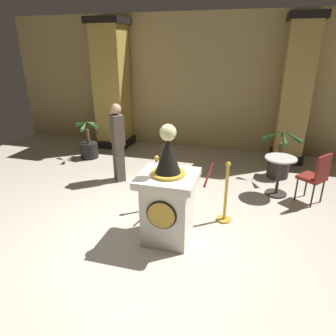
% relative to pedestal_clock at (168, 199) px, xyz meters
% --- Properties ---
extents(ground_plane, '(11.16, 11.16, 0.00)m').
position_rel_pedestal_clock_xyz_m(ground_plane, '(-0.38, -0.09, -0.66)').
color(ground_plane, beige).
extents(back_wall, '(11.16, 0.16, 3.53)m').
position_rel_pedestal_clock_xyz_m(back_wall, '(-0.38, 4.66, 1.11)').
color(back_wall, tan).
rests_on(back_wall, ground_plane).
extents(pedestal_clock, '(0.81, 0.81, 1.75)m').
position_rel_pedestal_clock_xyz_m(pedestal_clock, '(0.00, 0.00, 0.00)').
color(pedestal_clock, silver).
rests_on(pedestal_clock, ground_plane).
extents(stanchion_near, '(0.24, 0.24, 1.04)m').
position_rel_pedestal_clock_xyz_m(stanchion_near, '(0.76, 0.72, -0.30)').
color(stanchion_near, gold).
rests_on(stanchion_near, ground_plane).
extents(stanchion_far, '(0.24, 0.24, 1.00)m').
position_rel_pedestal_clock_xyz_m(stanchion_far, '(-0.42, 0.80, -0.31)').
color(stanchion_far, gold).
rests_on(stanchion_far, ground_plane).
extents(velvet_rope, '(0.67, 0.64, 0.22)m').
position_rel_pedestal_clock_xyz_m(velvet_rope, '(0.17, 0.76, 0.13)').
color(velvet_rope, '#591419').
extents(column_left, '(0.95, 0.95, 3.39)m').
position_rel_pedestal_clock_xyz_m(column_left, '(-2.74, 4.10, 1.02)').
color(column_left, black).
rests_on(column_left, ground_plane).
extents(column_right, '(0.79, 0.79, 3.39)m').
position_rel_pedestal_clock_xyz_m(column_right, '(1.99, 4.10, 1.02)').
color(column_right, black).
rests_on(column_right, ground_plane).
extents(potted_palm_left, '(0.67, 0.66, 1.01)m').
position_rel_pedestal_clock_xyz_m(potted_palm_left, '(-2.92, 2.89, -0.36)').
color(potted_palm_left, black).
rests_on(potted_palm_left, ground_plane).
extents(potted_palm_right, '(0.81, 0.82, 1.09)m').
position_rel_pedestal_clock_xyz_m(potted_palm_right, '(1.72, 2.89, -0.32)').
color(potted_palm_right, '#2D2823').
rests_on(potted_palm_right, ground_plane).
extents(bystander_guest, '(0.40, 0.42, 1.64)m').
position_rel_pedestal_clock_xyz_m(bystander_guest, '(-1.58, 1.79, 0.21)').
color(bystander_guest, brown).
rests_on(bystander_guest, ground_plane).
extents(cafe_table, '(0.58, 0.58, 0.76)m').
position_rel_pedestal_clock_xyz_m(cafe_table, '(1.65, 1.96, -0.17)').
color(cafe_table, '#332D28').
rests_on(cafe_table, ground_plane).
extents(cafe_chair_red, '(0.56, 0.56, 0.96)m').
position_rel_pedestal_clock_xyz_m(cafe_chair_red, '(2.26, 1.76, -0.09)').
color(cafe_chair_red, black).
rests_on(cafe_chair_red, ground_plane).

